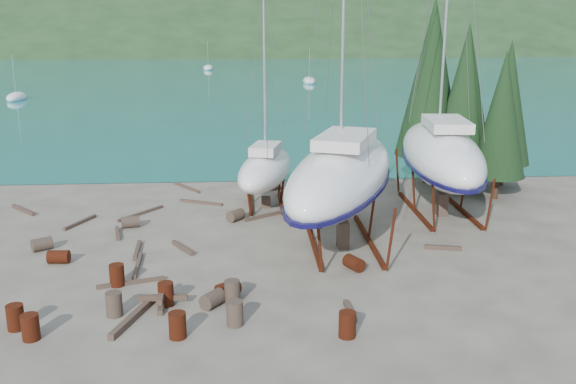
{
  "coord_description": "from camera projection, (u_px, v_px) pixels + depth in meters",
  "views": [
    {
      "loc": [
        -0.48,
        -25.23,
        10.14
      ],
      "look_at": [
        1.4,
        3.0,
        2.5
      ],
      "focal_mm": 40.0,
      "sensor_mm": 36.0,
      "label": 1
    }
  ],
  "objects": [
    {
      "name": "drum_7",
      "position": [
        347.0,
        324.0,
        21.06
      ],
      "size": [
        0.58,
        0.58,
        0.88
      ],
      "primitive_type": "cylinder",
      "color": "#51230E",
      "rests_on": "ground"
    },
    {
      "name": "ground",
      "position": [
        260.0,
        268.0,
        26.98
      ],
      "size": [
        600.0,
        600.0,
        0.0
      ],
      "primitive_type": "plane",
      "color": "#574F44",
      "rests_on": "ground"
    },
    {
      "name": "timber_0",
      "position": [
        187.0,
        187.0,
        39.67
      ],
      "size": [
        1.81,
        2.47,
        0.14
      ],
      "primitive_type": "cube",
      "rotation": [
        0.0,
        0.0,
        0.62
      ],
      "color": "brown",
      "rests_on": "ground"
    },
    {
      "name": "far_house_right",
      "position": [
        337.0,
        42.0,
        211.16
      ],
      "size": [
        6.6,
        5.6,
        5.6
      ],
      "color": "beige",
      "rests_on": "ground"
    },
    {
      "name": "timber_10",
      "position": [
        267.0,
        215.0,
        33.99
      ],
      "size": [
        2.42,
        1.73,
        0.16
      ],
      "primitive_type": "cube",
      "rotation": [
        0.0,
        0.0,
        2.17
      ],
      "color": "brown",
      "rests_on": "ground"
    },
    {
      "name": "cypress_far_right",
      "position": [
        507.0,
        103.0,
        39.14
      ],
      "size": [
        3.24,
        3.24,
        9.0
      ],
      "color": "black",
      "rests_on": "ground"
    },
    {
      "name": "bay_water",
      "position": [
        245.0,
        39.0,
        330.41
      ],
      "size": [
        700.0,
        700.0,
        0.0
      ],
      "primitive_type": "plane",
      "color": "teal",
      "rests_on": "ground"
    },
    {
      "name": "cypress_mid_right",
      "position": [
        502.0,
        115.0,
        36.23
      ],
      "size": [
        3.06,
        3.06,
        8.5
      ],
      "color": "black",
      "rests_on": "ground"
    },
    {
      "name": "drum_1",
      "position": [
        213.0,
        299.0,
        23.32
      ],
      "size": [
        0.99,
        1.05,
        0.58
      ],
      "primitive_type": "cylinder",
      "rotation": [
        1.57,
        0.0,
        2.51
      ],
      "color": "#2D2823",
      "rests_on": "ground"
    },
    {
      "name": "far_hill",
      "position": [
        245.0,
        39.0,
        335.23
      ],
      "size": [
        800.0,
        360.0,
        110.0
      ],
      "primitive_type": "ellipsoid",
      "color": "#1E3219",
      "rests_on": "ground"
    },
    {
      "name": "drum_4",
      "position": [
        256.0,
        186.0,
        39.21
      ],
      "size": [
        0.97,
        0.73,
        0.58
      ],
      "primitive_type": "cylinder",
      "rotation": [
        1.57,
        0.0,
        1.76
      ],
      "color": "#51230E",
      "rests_on": "ground"
    },
    {
      "name": "drum_5",
      "position": [
        232.0,
        292.0,
        23.59
      ],
      "size": [
        0.58,
        0.58,
        0.88
      ],
      "primitive_type": "cylinder",
      "color": "#2D2823",
      "rests_on": "ground"
    },
    {
      "name": "moored_boat_left",
      "position": [
        16.0,
        97.0,
        82.75
      ],
      "size": [
        2.0,
        5.0,
        6.05
      ],
      "color": "white",
      "rests_on": "ground"
    },
    {
      "name": "cypress_near_right",
      "position": [
        465.0,
        95.0,
        37.83
      ],
      "size": [
        3.6,
        3.6,
        10.0
      ],
      "color": "black",
      "rests_on": "ground"
    },
    {
      "name": "worker",
      "position": [
        321.0,
        212.0,
        32.09
      ],
      "size": [
        0.51,
        0.65,
        1.58
      ],
      "primitive_type": "imported",
      "rotation": [
        0.0,
        0.0,
        1.31
      ],
      "color": "navy",
      "rests_on": "ground"
    },
    {
      "name": "drum_3",
      "position": [
        177.0,
        325.0,
        21.0
      ],
      "size": [
        0.58,
        0.58,
        0.88
      ],
      "primitive_type": "cylinder",
      "color": "#51230E",
      "rests_on": "ground"
    },
    {
      "name": "small_sailboat_shore",
      "position": [
        265.0,
        169.0,
        35.71
      ],
      "size": [
        4.37,
        8.25,
        12.6
      ],
      "rotation": [
        0.0,
        0.0,
        -0.25
      ],
      "color": "white",
      "rests_on": "ground"
    },
    {
      "name": "timber_2",
      "position": [
        23.0,
        210.0,
        34.9
      ],
      "size": [
        1.79,
        1.9,
        0.19
      ],
      "primitive_type": "cube",
      "rotation": [
        0.0,
        0.0,
        0.75
      ],
      "color": "brown",
      "rests_on": "ground"
    },
    {
      "name": "drum_2",
      "position": [
        59.0,
        257.0,
        27.47
      ],
      "size": [
        0.9,
        0.62,
        0.58
      ],
      "primitive_type": "cylinder",
      "rotation": [
        1.57,
        0.0,
        1.53
      ],
      "color": "#51230E",
      "rests_on": "ground"
    },
    {
      "name": "moored_boat_far",
      "position": [
        208.0,
        68.0,
        132.33
      ],
      "size": [
        2.0,
        5.0,
        6.05
      ],
      "color": "white",
      "rests_on": "ground"
    },
    {
      "name": "drum_10",
      "position": [
        166.0,
        294.0,
        23.39
      ],
      "size": [
        0.58,
        0.58,
        0.88
      ],
      "primitive_type": "cylinder",
      "color": "#51230E",
      "rests_on": "ground"
    },
    {
      "name": "timber_11",
      "position": [
        138.0,
        265.0,
        27.12
      ],
      "size": [
        0.31,
        2.8,
        0.15
      ],
      "primitive_type": "cube",
      "rotation": [
        0.0,
        0.0,
        0.06
      ],
      "color": "brown",
      "rests_on": "ground"
    },
    {
      "name": "drum_13",
      "position": [
        30.0,
        327.0,
        20.88
      ],
      "size": [
        0.58,
        0.58,
        0.88
      ],
      "primitive_type": "cylinder",
      "color": "#51230E",
      "rests_on": "ground"
    },
    {
      "name": "timber_pile_fore",
      "position": [
        163.0,
        297.0,
        23.44
      ],
      "size": [
        1.8,
        1.8,
        0.6
      ],
      "color": "brown",
      "rests_on": "ground"
    },
    {
      "name": "drum_16",
      "position": [
        114.0,
        304.0,
        22.56
      ],
      "size": [
        0.58,
        0.58,
        0.88
      ],
      "primitive_type": "cylinder",
      "color": "#2D2823",
      "rests_on": "ground"
    },
    {
      "name": "drum_11",
      "position": [
        236.0,
        215.0,
        33.29
      ],
      "size": [
        1.02,
        1.04,
        0.58
      ],
      "primitive_type": "cylinder",
      "rotation": [
        1.57,
        0.0,
        2.42
      ],
      "color": "#2D2823",
      "rests_on": "ground"
    },
    {
      "name": "timber_pile_aft",
      "position": [
        298.0,
        210.0,
        34.1
      ],
      "size": [
        1.8,
        1.8,
        0.6
      ],
      "color": "brown",
      "rests_on": "ground"
    },
    {
      "name": "timber_7",
      "position": [
        350.0,
        311.0,
        22.86
      ],
      "size": [
        0.26,
        1.58,
        0.17
      ],
      "primitive_type": "cube",
      "rotation": [
        0.0,
        0.0,
        0.05
      ],
      "color": "brown",
      "rests_on": "ground"
    },
    {
      "name": "large_sailboat_far",
      "position": [
        441.0,
        153.0,
        34.14
      ],
      "size": [
        4.86,
        12.82,
        19.8
      ],
      "rotation": [
        0.0,
        0.0,
        -0.1
      ],
      "color": "white",
      "rests_on": "ground"
    },
    {
      "name": "drum_17",
      "position": [
        235.0,
        313.0,
        21.87
      ],
      "size": [
        0.58,
        0.58,
        0.88
      ],
      "primitive_type": "cylinder",
      "color": "#2D2823",
      "rests_on": "ground"
    },
    {
      "name": "far_house_center",
      "position": [
        184.0,
        42.0,
        207.96
      ],
      "size": [
        6.6,
        5.6,
        5.6
      ],
      "color": "beige",
      "rests_on": "ground"
    },
    {
      "name": "large_sailboat_near",
      "position": [
        342.0,
        174.0,
        29.23
      ],
      "size": [
        8.32,
        13.53,
        20.53
      ],
      "rotation": [
        0.0,
        0.0,
        -0.38
      ],
      "color": "white",
      "rests_on": "ground"
    },
    {
      "name": "timber_6",
      "position": [
        268.0,
        189.0,
        39.16
      ],
      "size": [
        1.71,
        0.79,
        0.19
      ],
      "primitive_type": "cube",
      "rotation": [
        0.0,
        0.0,
        1.93
      ],
      "color": "brown",
      "rests_on": "ground"
    },
    {
      "name": "timber_3",
      "position": [
        131.0,
        282.0,
        25.34
      ],
      "size": [
        2.6,
        0.94,
        0.15
      ],
      "primitive_type": "cube",
      "rotation": [
        0.0,
        0.0,
        1.87
      ],
      "color": "brown",
      "rests_on": "ground"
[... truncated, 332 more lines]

